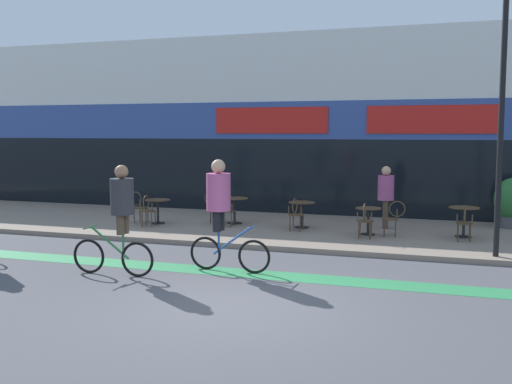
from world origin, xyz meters
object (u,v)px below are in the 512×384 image
cafe_chair_3_side (393,216)px  pedestrian_near_end (386,191)px  bistro_table_3 (368,216)px  cafe_chair_1_side (214,205)px  cafe_chair_0_near (147,208)px  bistro_table_1 (234,205)px  cafe_chair_1_near (227,208)px  cyclist_0 (120,211)px  cyclist_2 (221,204)px  cafe_chair_4_near (464,220)px  lamp_post (502,96)px  cafe_chair_3_near (365,218)px  cafe_chair_0_side (139,205)px  bistro_table_0 (158,206)px  bistro_table_2 (302,209)px  bistro_table_4 (464,216)px  cafe_chair_2_near (296,212)px

cafe_chair_3_side → pedestrian_near_end: 1.33m
bistro_table_3 → cafe_chair_1_side: size_ratio=0.78×
cafe_chair_1_side → cafe_chair_0_near: bearing=-139.5°
bistro_table_1 → pedestrian_near_end: 4.28m
cafe_chair_1_near → cyclist_0: 5.49m
bistro_table_3 → cyclist_2: 5.04m
cafe_chair_4_near → lamp_post: size_ratio=0.15×
cafe_chair_3_near → cafe_chair_1_side: bearing=72.6°
bistro_table_3 → cyclist_0: bearing=-126.3°
cafe_chair_0_side → cafe_chair_4_near: 8.96m
cafe_chair_3_side → lamp_post: (2.33, -1.83, 2.87)m
cafe_chair_3_near → cafe_chair_4_near: same height
cyclist_0 → bistro_table_1: bearing=-92.1°
cafe_chair_0_near → cafe_chair_4_near: (8.33, 0.43, 0.00)m
bistro_table_0 → cafe_chair_0_side: bearing=179.1°
pedestrian_near_end → cafe_chair_1_side: bearing=178.6°
bistro_table_0 → lamp_post: (8.96, -1.78, 2.88)m
bistro_table_2 → bistro_table_3: size_ratio=1.04×
bistro_table_4 → cafe_chair_3_side: (-1.70, -0.39, -0.03)m
cafe_chair_0_side → cyclist_2: cyclist_2 is taller
cafe_chair_4_near → cyclist_0: bearing=127.4°
bistro_table_4 → lamp_post: 3.65m
bistro_table_0 → cafe_chair_3_near: 6.04m
cafe_chair_1_near → pedestrian_near_end: 4.39m
cafe_chair_3_near → cyclist_0: size_ratio=0.42×
bistro_table_1 → cyclist_2: (1.61, -5.09, 0.67)m
bistro_table_0 → cafe_chair_3_near: bearing=-5.6°
bistro_table_1 → bistro_table_3: bearing=-9.6°
cafe_chair_1_near → cyclist_2: 4.80m
bistro_table_0 → cyclist_2: cyclist_2 is taller
bistro_table_0 → bistro_table_2: bearing=8.2°
bistro_table_2 → cafe_chair_2_near: size_ratio=0.81×
cafe_chair_2_near → cafe_chair_1_near: bearing=89.6°
cafe_chair_3_near → cafe_chair_4_near: size_ratio=1.00×
cafe_chair_4_near → pedestrian_near_end: pedestrian_near_end is taller
cafe_chair_4_near → cyclist_2: size_ratio=0.41×
bistro_table_0 → cafe_chair_1_near: cafe_chair_1_near is taller
bistro_table_2 → cafe_chair_0_near: bearing=-163.5°
cafe_chair_2_near → cafe_chair_4_near: size_ratio=1.00×
cafe_chair_1_side → lamp_post: 8.40m
bistro_table_3 → cyclist_0: 6.75m
cafe_chair_3_near → pedestrian_near_end: pedestrian_near_end is taller
lamp_post → cyclist_0: size_ratio=2.78×
bistro_table_3 → cafe_chair_0_near: cafe_chair_0_near is taller
bistro_table_0 → bistro_table_2: (4.11, 0.59, 0.01)m
bistro_table_0 → cafe_chair_0_side: size_ratio=0.79×
bistro_table_3 → cafe_chair_3_side: size_ratio=0.78×
bistro_table_3 → cafe_chair_3_near: bearing=-89.8°
cafe_chair_3_near → cafe_chair_3_side: size_ratio=1.00×
bistro_table_1 → bistro_table_3: 3.97m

